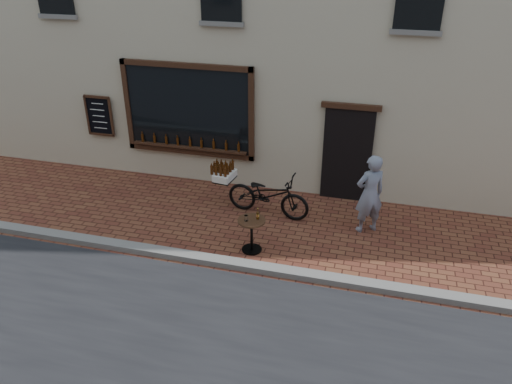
# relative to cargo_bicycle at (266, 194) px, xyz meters

# --- Properties ---
(ground) EXTENTS (90.00, 90.00, 0.00)m
(ground) POSITION_rel_cargo_bicycle_xyz_m (-0.31, -2.26, -0.51)
(ground) COLOR #5B2A1D
(ground) RESTS_ON ground
(kerb) EXTENTS (90.00, 0.25, 0.12)m
(kerb) POSITION_rel_cargo_bicycle_xyz_m (-0.31, -2.06, -0.45)
(kerb) COLOR slate
(kerb) RESTS_ON ground
(cargo_bicycle) EXTENTS (2.28, 0.89, 1.06)m
(cargo_bicycle) POSITION_rel_cargo_bicycle_xyz_m (0.00, 0.00, 0.00)
(cargo_bicycle) COLOR black
(cargo_bicycle) RESTS_ON ground
(bistro_table) EXTENTS (0.54, 0.54, 0.93)m
(bistro_table) POSITION_rel_cargo_bicycle_xyz_m (0.06, -1.45, -0.01)
(bistro_table) COLOR black
(bistro_table) RESTS_ON ground
(pedestrian) EXTENTS (0.75, 0.68, 1.72)m
(pedestrian) POSITION_rel_cargo_bicycle_xyz_m (2.20, -0.12, 0.35)
(pedestrian) COLOR gray
(pedestrian) RESTS_ON ground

